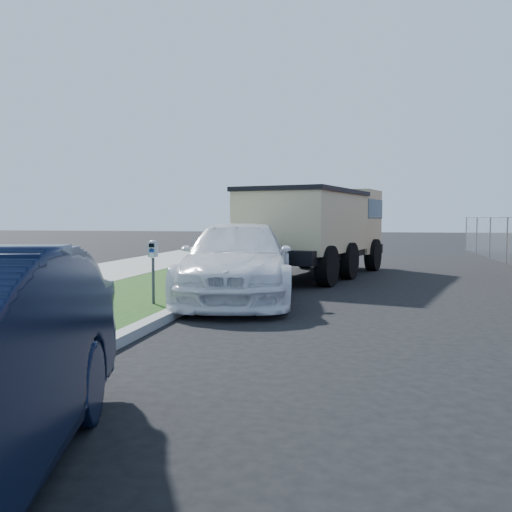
# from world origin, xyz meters

# --- Properties ---
(ground) EXTENTS (120.00, 120.00, 0.00)m
(ground) POSITION_xyz_m (0.00, 0.00, 0.00)
(ground) COLOR black
(ground) RESTS_ON ground
(streetside) EXTENTS (6.12, 50.00, 0.15)m
(streetside) POSITION_xyz_m (-5.57, 2.00, 0.07)
(streetside) COLOR gray
(streetside) RESTS_ON ground
(parking_meter) EXTENTS (0.17, 0.12, 1.22)m
(parking_meter) POSITION_xyz_m (-3.20, 0.14, 1.00)
(parking_meter) COLOR #3F4247
(parking_meter) RESTS_ON ground
(white_wagon) EXTENTS (3.12, 5.88, 1.62)m
(white_wagon) POSITION_xyz_m (-1.97, 1.97, 0.81)
(white_wagon) COLOR white
(white_wagon) RESTS_ON ground
(dump_truck) EXTENTS (4.16, 7.25, 2.68)m
(dump_truck) POSITION_xyz_m (-0.74, 7.39, 1.51)
(dump_truck) COLOR black
(dump_truck) RESTS_ON ground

